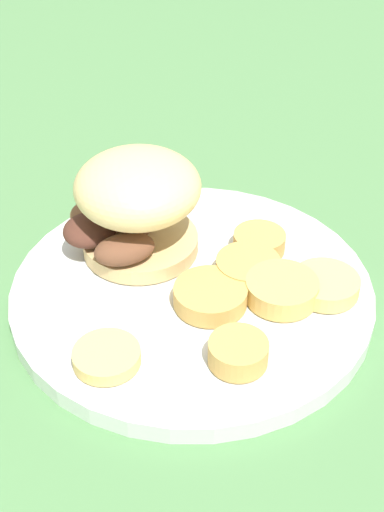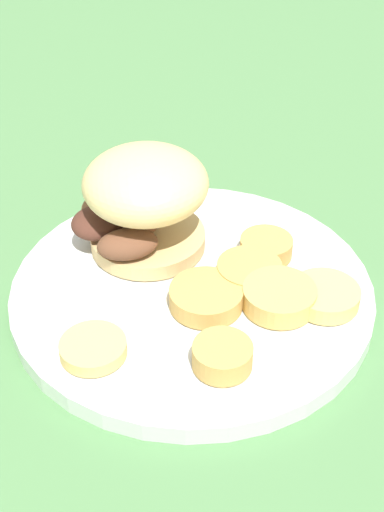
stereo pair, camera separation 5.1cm
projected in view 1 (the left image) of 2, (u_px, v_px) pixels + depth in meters
The scene contains 10 objects.
ground_plane at pixel (192, 299), 0.53m from camera, with size 4.00×4.00×0.00m, color #4C7A47.
dinner_plate at pixel (192, 290), 0.53m from camera, with size 0.27×0.27×0.02m.
sandwich at pixel (133, 203), 0.53m from camera, with size 0.11×0.10×0.08m.
potato_round_0 at pixel (259, 242), 0.55m from camera, with size 0.04×0.04×0.01m, color tan.
potato_round_1 at pixel (248, 268), 0.52m from camera, with size 0.05×0.05×0.02m, color tan.
potato_round_2 at pixel (238, 352), 0.45m from camera, with size 0.04×0.04×0.02m, color tan.
potato_round_3 at pixel (326, 288), 0.51m from camera, with size 0.05×0.05×0.01m, color #DBB766.
potato_round_4 at pixel (107, 356), 0.46m from camera, with size 0.04×0.04×0.01m, color #DBB766.
potato_round_5 at pixel (282, 290), 0.50m from camera, with size 0.05×0.05×0.02m, color tan.
potato_round_6 at pixel (210, 296), 0.50m from camera, with size 0.05×0.05×0.01m, color tan.
Camera 1 is at (0.04, -0.40, 0.35)m, focal length 50.00 mm.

